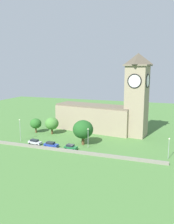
% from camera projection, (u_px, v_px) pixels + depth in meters
% --- Properties ---
extents(ground_plane, '(200.00, 200.00, 0.00)m').
position_uv_depth(ground_plane, '(88.00, 136.00, 88.78)').
color(ground_plane, '#477538').
extents(church, '(38.33, 14.37, 30.60)m').
position_uv_depth(church, '(108.00, 110.00, 93.26)').
color(church, gray).
rests_on(church, ground).
extents(quay_barrier, '(58.00, 0.70, 0.89)m').
position_uv_depth(quay_barrier, '(69.00, 151.00, 71.98)').
color(quay_barrier, gray).
rests_on(quay_barrier, ground).
extents(car_silver, '(4.97, 2.53, 1.65)m').
position_uv_depth(car_silver, '(35.00, 142.00, 79.52)').
color(car_silver, silver).
rests_on(car_silver, ground).
extents(car_blue, '(4.80, 2.48, 1.70)m').
position_uv_depth(car_blue, '(51.00, 144.00, 76.76)').
color(car_blue, '#233D9E').
rests_on(car_blue, ground).
extents(car_green, '(4.19, 2.37, 1.66)m').
position_uv_depth(car_green, '(71.00, 147.00, 74.39)').
color(car_green, '#1E6B38').
rests_on(car_green, ground).
extents(streetlamp_west_end, '(0.44, 0.44, 7.84)m').
position_uv_depth(streetlamp_west_end, '(20.00, 127.00, 82.25)').
color(streetlamp_west_end, '#9EA0A5').
rests_on(streetlamp_west_end, ground).
extents(streetlamp_west_mid, '(0.44, 0.44, 6.45)m').
position_uv_depth(streetlamp_west_mid, '(88.00, 135.00, 75.30)').
color(streetlamp_west_mid, '#9EA0A5').
rests_on(streetlamp_west_mid, ground).
extents(streetlamp_central, '(0.44, 0.44, 6.12)m').
position_uv_depth(streetlamp_central, '(169.00, 145.00, 66.08)').
color(streetlamp_central, '#9EA0A5').
rests_on(streetlamp_central, ground).
extents(tree_riverside_west, '(4.45, 4.45, 5.76)m').
position_uv_depth(tree_riverside_west, '(36.00, 123.00, 93.40)').
color(tree_riverside_west, brown).
rests_on(tree_riverside_west, ground).
extents(tree_churchyard, '(6.81, 6.81, 8.36)m').
position_uv_depth(tree_churchyard, '(83.00, 129.00, 78.35)').
color(tree_churchyard, brown).
rests_on(tree_churchyard, ground).
extents(tree_by_tower, '(5.25, 5.25, 6.59)m').
position_uv_depth(tree_by_tower, '(52.00, 124.00, 91.28)').
color(tree_by_tower, brown).
rests_on(tree_by_tower, ground).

